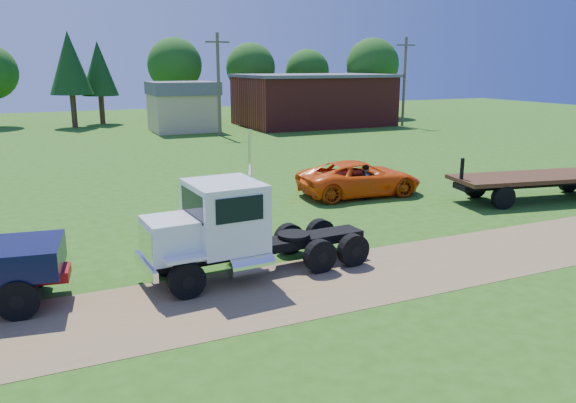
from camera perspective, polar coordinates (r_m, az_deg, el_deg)
name	(u,v)px	position (r m, az deg, el deg)	size (l,w,h in m)	color
ground	(383,272)	(17.89, 9.66, -7.08)	(140.00, 140.00, 0.00)	#2B5011
dirt_track	(383,272)	(17.88, 9.66, -7.07)	(120.00, 4.20, 0.01)	brown
white_semi_tractor	(228,229)	(16.92, -6.11, -2.83)	(7.34, 2.84, 4.38)	black
orange_pickup	(360,178)	(27.86, 7.30, 2.36)	(2.82, 6.13, 1.70)	#EC4F0B
flatbed_trailer	(539,181)	(29.20, 24.14, 1.95)	(8.82, 4.06, 2.18)	#31210F
spectator_b	(364,182)	(27.15, 7.76, 2.01)	(0.81, 0.63, 1.66)	#999999
brick_building	(313,100)	(60.50, 2.56, 10.30)	(15.40, 10.40, 5.30)	maroon
tan_shed	(183,106)	(55.55, -10.59, 9.53)	(6.20, 5.40, 4.70)	tan
utility_poles	(219,83)	(51.18, -7.07, 11.88)	(42.20, 0.28, 9.00)	brown
tree_row	(182,68)	(66.28, -10.70, 13.18)	(57.00, 13.85, 9.57)	#342415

